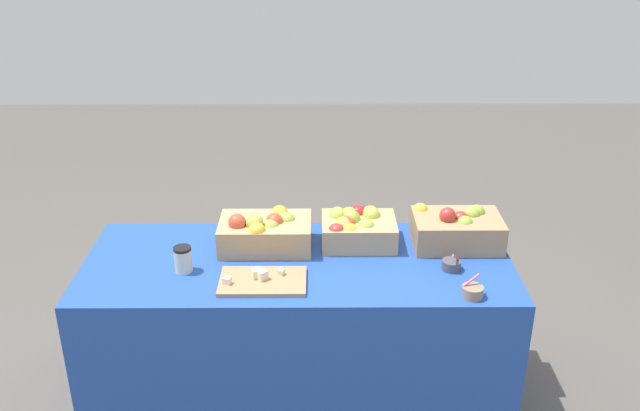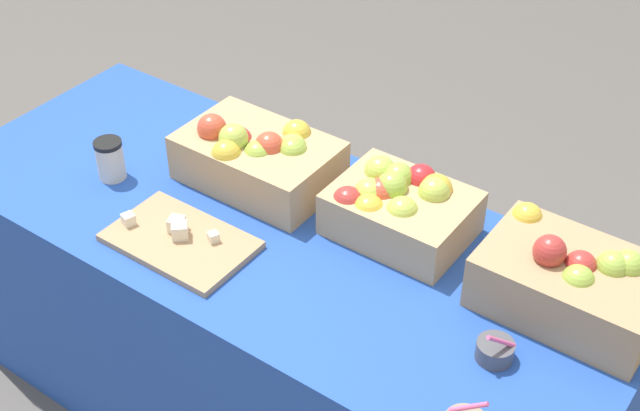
{
  "view_description": "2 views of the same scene",
  "coord_description": "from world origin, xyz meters",
  "px_view_note": "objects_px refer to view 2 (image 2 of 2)",
  "views": [
    {
      "loc": [
        0.08,
        -2.69,
        2.24
      ],
      "look_at": [
        0.1,
        -0.03,
        1.03
      ],
      "focal_mm": 38.8,
      "sensor_mm": 36.0,
      "label": 1
    },
    {
      "loc": [
        1.11,
        -1.35,
        2.15
      ],
      "look_at": [
        0.14,
        0.01,
        0.86
      ],
      "focal_mm": 49.12,
      "sensor_mm": 36.0,
      "label": 2
    }
  ],
  "objects_px": {
    "apple_crate_middle": "(398,206)",
    "coffee_cup": "(110,159)",
    "cutting_board_front": "(180,240)",
    "apple_crate_right": "(258,157)",
    "apple_crate_left": "(571,281)",
    "sample_bowl_near": "(495,350)"
  },
  "relations": [
    {
      "from": "apple_crate_middle",
      "to": "coffee_cup",
      "type": "bearing_deg",
      "value": -161.24
    },
    {
      "from": "apple_crate_left",
      "to": "apple_crate_right",
      "type": "bearing_deg",
      "value": -178.38
    },
    {
      "from": "apple_crate_left",
      "to": "apple_crate_middle",
      "type": "relative_size",
      "value": 1.18
    },
    {
      "from": "coffee_cup",
      "to": "apple_crate_right",
      "type": "bearing_deg",
      "value": 32.77
    },
    {
      "from": "apple_crate_left",
      "to": "coffee_cup",
      "type": "height_order",
      "value": "apple_crate_left"
    },
    {
      "from": "apple_crate_middle",
      "to": "apple_crate_right",
      "type": "xyz_separation_m",
      "value": [
        -0.42,
        -0.04,
        0.0
      ]
    },
    {
      "from": "apple_crate_middle",
      "to": "apple_crate_right",
      "type": "bearing_deg",
      "value": -174.78
    },
    {
      "from": "apple_crate_right",
      "to": "coffee_cup",
      "type": "xyz_separation_m",
      "value": [
        -0.34,
        -0.22,
        -0.02
      ]
    },
    {
      "from": "apple_crate_left",
      "to": "coffee_cup",
      "type": "bearing_deg",
      "value": -168.68
    },
    {
      "from": "cutting_board_front",
      "to": "apple_crate_left",
      "type": "bearing_deg",
      "value": 21.65
    },
    {
      "from": "apple_crate_left",
      "to": "cutting_board_front",
      "type": "relative_size",
      "value": 1.1
    },
    {
      "from": "apple_crate_middle",
      "to": "apple_crate_right",
      "type": "distance_m",
      "value": 0.42
    },
    {
      "from": "cutting_board_front",
      "to": "sample_bowl_near",
      "type": "bearing_deg",
      "value": 7.71
    },
    {
      "from": "cutting_board_front",
      "to": "apple_crate_right",
      "type": "bearing_deg",
      "value": 90.76
    },
    {
      "from": "sample_bowl_near",
      "to": "coffee_cup",
      "type": "xyz_separation_m",
      "value": [
        -1.16,
        -0.01,
        0.03
      ]
    },
    {
      "from": "cutting_board_front",
      "to": "coffee_cup",
      "type": "relative_size",
      "value": 3.14
    },
    {
      "from": "apple_crate_left",
      "to": "sample_bowl_near",
      "type": "bearing_deg",
      "value": -104.86
    },
    {
      "from": "apple_crate_middle",
      "to": "coffee_cup",
      "type": "distance_m",
      "value": 0.8
    },
    {
      "from": "apple_crate_left",
      "to": "apple_crate_middle",
      "type": "height_order",
      "value": "apple_crate_left"
    },
    {
      "from": "sample_bowl_near",
      "to": "apple_crate_left",
      "type": "bearing_deg",
      "value": 75.14
    },
    {
      "from": "apple_crate_middle",
      "to": "cutting_board_front",
      "type": "bearing_deg",
      "value": -138.9
    },
    {
      "from": "cutting_board_front",
      "to": "sample_bowl_near",
      "type": "distance_m",
      "value": 0.82
    }
  ]
}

